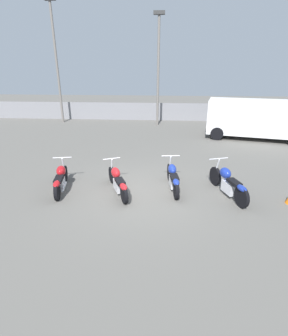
{
  "coord_description": "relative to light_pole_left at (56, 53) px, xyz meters",
  "views": [
    {
      "loc": [
        0.59,
        -7.64,
        3.84
      ],
      "look_at": [
        0.0,
        0.52,
        0.65
      ],
      "focal_mm": 28.0,
      "sensor_mm": 36.0,
      "label": 1
    }
  ],
  "objects": [
    {
      "name": "motorcycle_slot_0",
      "position": [
        4.03,
        -11.08,
        -4.23
      ],
      "size": [
        0.69,
        1.98,
        0.93
      ],
      "rotation": [
        0.0,
        0.0,
        0.19
      ],
      "color": "black",
      "rests_on": "ground_plane"
    },
    {
      "name": "light_pole_right",
      "position": [
        6.92,
        -0.57,
        -0.5
      ],
      "size": [
        0.7,
        0.35,
        6.94
      ],
      "color": "slate",
      "rests_on": "ground_plane"
    },
    {
      "name": "motorcycle_slot_3",
      "position": [
        9.41,
        -11.06,
        -4.2
      ],
      "size": [
        0.93,
        2.14,
        1.01
      ],
      "rotation": [
        0.0,
        0.0,
        0.31
      ],
      "color": "black",
      "rests_on": "ground_plane"
    },
    {
      "name": "fence_back",
      "position": [
        6.72,
        1.16,
        -3.99
      ],
      "size": [
        40.0,
        0.04,
        1.28
      ],
      "color": "gray",
      "rests_on": "ground_plane"
    },
    {
      "name": "motorcycle_slot_1",
      "position": [
        5.92,
        -11.1,
        -4.24
      ],
      "size": [
        1.05,
        2.02,
        0.94
      ],
      "rotation": [
        0.0,
        0.0,
        0.42
      ],
      "color": "black",
      "rests_on": "ground_plane"
    },
    {
      "name": "ground_plane",
      "position": [
        6.72,
        -11.05,
        -4.63
      ],
      "size": [
        60.0,
        60.0,
        0.0
      ],
      "primitive_type": "plane",
      "color": "#5B5954"
    },
    {
      "name": "motorcycle_slot_2",
      "position": [
        7.69,
        -10.71,
        -4.22
      ],
      "size": [
        0.63,
        2.05,
        0.96
      ],
      "rotation": [
        0.0,
        0.0,
        0.12
      ],
      "color": "black",
      "rests_on": "ground_plane"
    },
    {
      "name": "parked_van",
      "position": [
        12.45,
        -3.75,
        -3.46
      ],
      "size": [
        5.47,
        3.1,
        2.1
      ],
      "rotation": [
        0.0,
        0.0,
        1.35
      ],
      "color": "white",
      "rests_on": "ground_plane"
    },
    {
      "name": "light_pole_left",
      "position": [
        0.0,
        0.0,
        0.0
      ],
      "size": [
        0.7,
        0.35,
        7.9
      ],
      "color": "slate",
      "rests_on": "ground_plane"
    }
  ]
}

